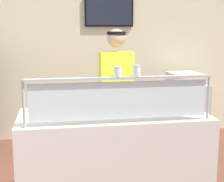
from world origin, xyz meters
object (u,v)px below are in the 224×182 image
Objects in this scene: parmesan_shaker at (118,72)px; pepper_flake_shaker at (137,72)px; pizza_server at (119,109)px; pizza_box_stack at (184,78)px; pizza_tray at (122,111)px; worker_figure at (117,94)px.

pepper_flake_shaker is (0.16, 0.00, 0.00)m from parmesan_shaker.
parmesan_shaker is (-0.08, -0.36, 0.41)m from pizza_server.
parmesan_shaker is at bearing -180.00° from pepper_flake_shaker.
parmesan_shaker reaches higher than pizza_box_stack.
pizza_server is at bearing 103.08° from pepper_flake_shaker.
pizza_tray is at bearing -126.85° from pizza_box_stack.
pizza_box_stack reaches higher than pizza_tray.
pepper_flake_shaker is at bearing 0.00° from parmesan_shaker.
pizza_tray is 5.04× the size of parmesan_shaker.
worker_figure is 3.70× the size of pizza_box_stack.
pizza_tray is 0.59m from parmesan_shaker.
pizza_server is at bearing -147.87° from pizza_tray.
parmesan_shaker is 0.16m from pepper_flake_shaker.
parmesan_shaker reaches higher than pizza_tray.
pepper_flake_shaker reaches higher than pizza_server.
pepper_flake_shaker is 0.06× the size of worker_figure.
pizza_server is 0.55m from parmesan_shaker.
pepper_flake_shaker reaches higher than pizza_tray.
pizza_tray is at bearing -96.09° from worker_figure.
parmesan_shaker is 0.19× the size of pizza_box_stack.
pepper_flake_shaker is (0.05, -0.38, 0.44)m from pizza_tray.
worker_figure is at bearing 83.91° from pizza_tray.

